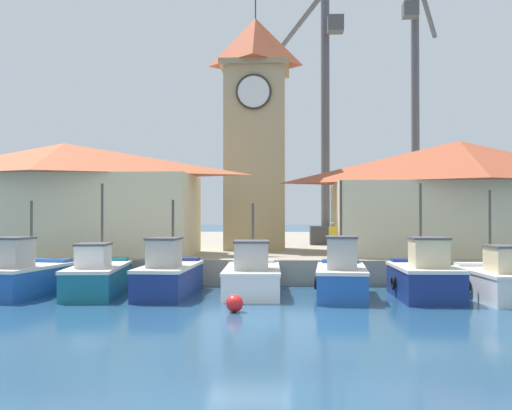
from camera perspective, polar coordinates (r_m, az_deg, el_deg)
The scene contains 16 objects.
ground_plane at distance 18.34m, azimuth -0.63°, elevation -10.55°, with size 300.00×300.00×0.00m, color navy.
quay_wharf at distance 45.77m, azimuth 1.74°, elevation -4.02°, with size 120.00×40.00×1.10m, color #9E937F.
fishing_boat_far_left at distance 24.27m, azimuth -21.39°, elevation -6.32°, with size 2.68×4.42×3.60m.
fishing_boat_left_outer at distance 23.87m, azimuth -14.81°, elevation -6.56°, with size 2.35×5.30×4.29m.
fishing_boat_left_inner at distance 23.00m, azimuth -8.31°, elevation -6.68°, with size 1.97×4.89×3.64m.
fishing_boat_mid_left at distance 23.14m, azimuth -0.36°, elevation -6.79°, with size 2.32×5.19×3.51m.
fishing_boat_center at distance 22.35m, azimuth 8.12°, elevation -6.81°, with size 2.07×4.52×4.35m.
fishing_boat_mid_right at distance 22.72m, azimuth 15.74°, elevation -6.66°, with size 2.20×4.19×4.24m.
fishing_boat_right_inner at distance 23.34m, azimuth 21.97°, elevation -6.71°, with size 2.21×4.54×3.98m.
clock_tower at distance 33.75m, azimuth -0.05°, elevation 7.44°, with size 3.77×3.77×14.58m.
warehouse_left at distance 31.03m, azimuth -17.83°, elevation 0.69°, with size 13.25×5.61×5.48m.
warehouse_right at distance 31.17m, azimuth 18.83°, elevation 0.81°, with size 12.65×6.58×5.60m.
port_crane_near at distance 39.60m, azimuth 6.38°, elevation 5.76°, with size 5.09×9.92×16.73m.
port_crane_far at distance 43.20m, azimuth 14.99°, elevation 6.21°, with size 3.95×7.50×19.25m.
mooring_buoy at distance 19.05m, azimuth -2.05°, elevation -9.35°, with size 0.55×0.55×0.55m, color red.
dock_worker_near_tower at distance 27.50m, azimuth 7.33°, elevation -3.23°, with size 0.34×0.22×1.62m.
Camera 1 is at (1.23, -18.03, 3.10)m, focal length 42.00 mm.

